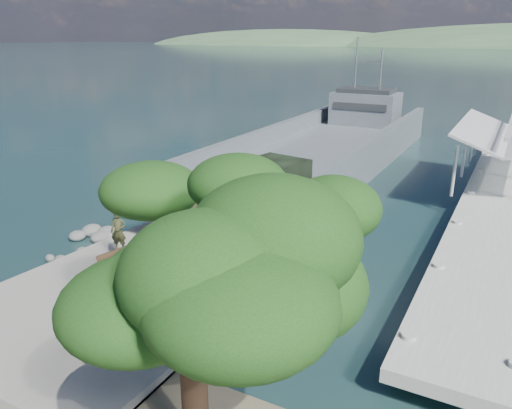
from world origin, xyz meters
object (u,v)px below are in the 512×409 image
object	(u,v)px
pier	(502,181)
overhang_tree	(181,243)
military_truck	(244,215)
soldier	(119,239)
landing_craft	(327,154)

from	to	relation	value
pier	overhang_tree	distance (m)	27.97
military_truck	soldier	size ratio (longest dim) A/B	4.70
military_truck	soldier	world-z (taller)	military_truck
pier	landing_craft	bearing A→B (deg)	161.30
soldier	overhang_tree	xyz separation A→B (m)	(9.45, -7.60, 4.56)
pier	overhang_tree	world-z (taller)	overhang_tree
landing_craft	overhang_tree	distance (m)	33.09
soldier	landing_craft	bearing A→B (deg)	66.86
soldier	overhang_tree	distance (m)	12.95
pier	military_truck	xyz separation A→B (m)	(-10.33, -16.30, 1.04)
landing_craft	overhang_tree	size ratio (longest dim) A/B	4.61
soldier	overhang_tree	size ratio (longest dim) A/B	0.25
pier	landing_craft	size ratio (longest dim) A/B	1.14
overhang_tree	military_truck	bearing A→B (deg)	112.24
pier	soldier	world-z (taller)	pier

